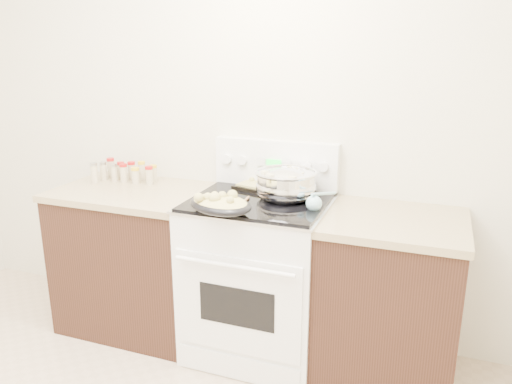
% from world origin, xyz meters
% --- Properties ---
extents(counter_left, '(0.93, 0.67, 0.92)m').
position_xyz_m(counter_left, '(-0.48, 1.43, 0.46)').
color(counter_left, black).
rests_on(counter_left, ground).
extents(counter_right, '(0.73, 0.67, 0.92)m').
position_xyz_m(counter_right, '(1.08, 1.43, 0.46)').
color(counter_right, black).
rests_on(counter_right, ground).
extents(kitchen_range, '(0.78, 0.73, 1.22)m').
position_xyz_m(kitchen_range, '(0.35, 1.42, 0.49)').
color(kitchen_range, white).
rests_on(kitchen_range, ground).
extents(mixing_bowl, '(0.42, 0.42, 0.20)m').
position_xyz_m(mixing_bowl, '(0.48, 1.49, 1.02)').
color(mixing_bowl, silver).
rests_on(mixing_bowl, kitchen_range).
extents(roasting_pan, '(0.43, 0.37, 0.11)m').
position_xyz_m(roasting_pan, '(0.24, 1.14, 0.99)').
color(roasting_pan, black).
rests_on(roasting_pan, kitchen_range).
extents(baking_sheet, '(0.46, 0.37, 0.06)m').
position_xyz_m(baking_sheet, '(0.36, 1.64, 0.96)').
color(baking_sheet, black).
rests_on(baking_sheet, kitchen_range).
extents(wooden_spoon, '(0.05, 0.25, 0.04)m').
position_xyz_m(wooden_spoon, '(0.29, 1.22, 0.95)').
color(wooden_spoon, '#AA794D').
rests_on(wooden_spoon, kitchen_range).
extents(blue_ladle, '(0.11, 0.28, 0.10)m').
position_xyz_m(blue_ladle, '(0.68, 1.37, 0.98)').
color(blue_ladle, '#93CADB').
rests_on(blue_ladle, kitchen_range).
extents(spice_jars, '(0.39, 0.22, 0.13)m').
position_xyz_m(spice_jars, '(-0.63, 1.57, 0.98)').
color(spice_jars, '#BFB28C').
rests_on(spice_jars, counter_left).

